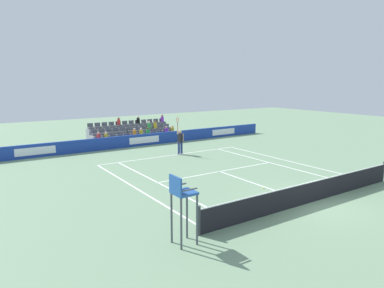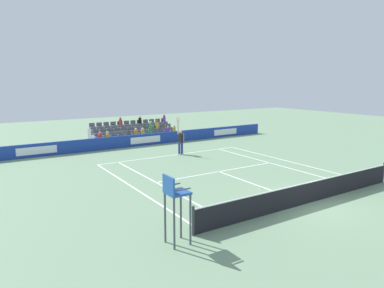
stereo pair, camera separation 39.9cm
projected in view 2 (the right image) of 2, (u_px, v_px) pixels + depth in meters
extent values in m
plane|color=gray|center=(307.00, 203.00, 15.21)|extent=(80.00, 80.00, 0.00)
cube|color=white|center=(173.00, 155.00, 25.05)|extent=(10.97, 0.10, 0.01)
cube|color=white|center=(219.00, 172.00, 20.51)|extent=(8.23, 0.10, 0.01)
cube|color=white|center=(257.00, 185.00, 17.86)|extent=(0.10, 6.40, 0.01)
cube|color=white|center=(160.00, 185.00, 17.94)|extent=(0.10, 11.89, 0.01)
cube|color=white|center=(275.00, 164.00, 22.31)|extent=(0.10, 11.89, 0.01)
cube|color=white|center=(136.00, 189.00, 17.22)|extent=(0.10, 11.89, 0.01)
cube|color=white|center=(289.00, 162.00, 23.04)|extent=(0.10, 11.89, 0.01)
cube|color=white|center=(174.00, 155.00, 24.97)|extent=(0.10, 0.20, 0.01)
cube|color=#193899|center=(145.00, 140.00, 28.80)|extent=(24.96, 0.20, 0.95)
cube|color=white|center=(226.00, 132.00, 33.12)|extent=(2.66, 0.01, 0.53)
cube|color=white|center=(146.00, 140.00, 28.71)|extent=(2.66, 0.01, 0.53)
cube|color=white|center=(37.00, 150.00, 24.29)|extent=(2.66, 0.01, 0.53)
cylinder|color=#33383D|center=(193.00, 221.00, 11.96)|extent=(0.10, 0.10, 1.07)
cylinder|color=#33383D|center=(383.00, 172.00, 18.26)|extent=(0.10, 0.10, 1.07)
cube|color=black|center=(308.00, 193.00, 15.12)|extent=(11.77, 0.02, 0.92)
cube|color=white|center=(309.00, 183.00, 15.04)|extent=(11.77, 0.04, 0.04)
cylinder|color=navy|center=(182.00, 148.00, 25.30)|extent=(0.16, 0.16, 0.90)
cylinder|color=navy|center=(179.00, 148.00, 25.16)|extent=(0.16, 0.16, 0.90)
cube|color=white|center=(182.00, 154.00, 25.38)|extent=(0.14, 0.27, 0.08)
cube|color=white|center=(179.00, 154.00, 25.23)|extent=(0.14, 0.27, 0.08)
cube|color=black|center=(181.00, 138.00, 25.10)|extent=(0.25, 0.38, 0.60)
sphere|color=#D3A884|center=(181.00, 132.00, 25.01)|extent=(0.24, 0.24, 0.24)
cylinder|color=#D3A884|center=(178.00, 130.00, 24.85)|extent=(0.09, 0.09, 0.62)
cylinder|color=#D3A884|center=(183.00, 138.00, 25.19)|extent=(0.09, 0.09, 0.56)
cylinder|color=black|center=(178.00, 124.00, 24.77)|extent=(0.04, 0.04, 0.28)
torus|color=red|center=(178.00, 120.00, 24.72)|extent=(0.06, 0.31, 0.31)
sphere|color=#D1E533|center=(178.00, 116.00, 24.67)|extent=(0.07, 0.07, 0.07)
cylinder|color=#474C54|center=(181.00, 214.00, 11.72)|extent=(0.07, 0.07, 1.71)
cylinder|color=#474C54|center=(190.00, 220.00, 11.23)|extent=(0.07, 0.07, 1.71)
cylinder|color=#474C54|center=(165.00, 218.00, 11.40)|extent=(0.07, 0.07, 1.71)
cylinder|color=#474C54|center=(174.00, 224.00, 10.91)|extent=(0.07, 0.07, 1.71)
cube|color=#23519E|center=(177.00, 192.00, 11.15)|extent=(0.70, 0.70, 0.08)
cube|color=#23519E|center=(169.00, 185.00, 10.93)|extent=(0.06, 0.70, 0.55)
cube|color=#474C54|center=(172.00, 185.00, 11.39)|extent=(0.56, 0.05, 0.04)
cube|color=#474C54|center=(183.00, 190.00, 10.86)|extent=(0.56, 0.05, 0.04)
cube|color=gray|center=(140.00, 141.00, 29.73)|extent=(7.44, 0.95, 0.42)
cube|color=#545960|center=(175.00, 134.00, 31.49)|extent=(0.48, 0.44, 0.20)
cube|color=#545960|center=(173.00, 131.00, 31.61)|extent=(0.48, 0.04, 0.30)
cube|color=#545960|center=(168.00, 135.00, 31.16)|extent=(0.48, 0.44, 0.20)
cube|color=#545960|center=(167.00, 132.00, 31.28)|extent=(0.48, 0.04, 0.30)
cube|color=#545960|center=(162.00, 135.00, 30.83)|extent=(0.48, 0.44, 0.20)
cube|color=#545960|center=(161.00, 132.00, 30.95)|extent=(0.48, 0.04, 0.30)
cube|color=#545960|center=(156.00, 136.00, 30.50)|extent=(0.48, 0.44, 0.20)
cube|color=#545960|center=(155.00, 133.00, 30.62)|extent=(0.48, 0.04, 0.30)
cube|color=#545960|center=(150.00, 136.00, 30.17)|extent=(0.48, 0.44, 0.20)
cube|color=#545960|center=(149.00, 133.00, 30.29)|extent=(0.48, 0.04, 0.30)
cube|color=#545960|center=(143.00, 137.00, 29.84)|extent=(0.48, 0.44, 0.20)
cube|color=#545960|center=(142.00, 134.00, 29.96)|extent=(0.48, 0.04, 0.30)
cube|color=#545960|center=(136.00, 138.00, 29.51)|extent=(0.48, 0.44, 0.20)
cube|color=#545960|center=(135.00, 134.00, 29.64)|extent=(0.48, 0.04, 0.30)
cube|color=#545960|center=(130.00, 138.00, 29.19)|extent=(0.48, 0.44, 0.20)
cube|color=#545960|center=(129.00, 135.00, 29.31)|extent=(0.48, 0.04, 0.30)
cube|color=#545960|center=(123.00, 139.00, 28.86)|extent=(0.48, 0.44, 0.20)
cube|color=#545960|center=(122.00, 136.00, 28.98)|extent=(0.48, 0.04, 0.30)
cube|color=#545960|center=(115.00, 140.00, 28.53)|extent=(0.48, 0.44, 0.20)
cube|color=#545960|center=(114.00, 136.00, 28.65)|extent=(0.48, 0.04, 0.30)
cube|color=#545960|center=(108.00, 140.00, 28.20)|extent=(0.48, 0.44, 0.20)
cube|color=#545960|center=(107.00, 137.00, 28.32)|extent=(0.48, 0.04, 0.30)
cube|color=#545960|center=(101.00, 141.00, 27.87)|extent=(0.48, 0.44, 0.20)
cube|color=#545960|center=(100.00, 138.00, 27.99)|extent=(0.48, 0.04, 0.30)
cube|color=gray|center=(135.00, 137.00, 30.48)|extent=(7.44, 0.95, 0.84)
cube|color=#545960|center=(169.00, 128.00, 32.20)|extent=(0.48, 0.44, 0.20)
cube|color=#545960|center=(168.00, 125.00, 32.32)|extent=(0.48, 0.04, 0.30)
cube|color=#545960|center=(163.00, 129.00, 31.87)|extent=(0.48, 0.44, 0.20)
cube|color=#545960|center=(162.00, 126.00, 31.99)|extent=(0.48, 0.04, 0.30)
cube|color=#545960|center=(157.00, 129.00, 31.54)|extent=(0.48, 0.44, 0.20)
cube|color=#545960|center=(156.00, 126.00, 31.66)|extent=(0.48, 0.04, 0.30)
cube|color=#545960|center=(151.00, 130.00, 31.21)|extent=(0.48, 0.44, 0.20)
cube|color=#545960|center=(150.00, 127.00, 31.33)|extent=(0.48, 0.04, 0.30)
cube|color=#545960|center=(145.00, 130.00, 30.88)|extent=(0.48, 0.44, 0.20)
cube|color=#545960|center=(144.00, 127.00, 31.00)|extent=(0.48, 0.04, 0.30)
cube|color=#545960|center=(138.00, 131.00, 30.55)|extent=(0.48, 0.44, 0.20)
cube|color=#545960|center=(137.00, 128.00, 30.68)|extent=(0.48, 0.04, 0.30)
cube|color=#545960|center=(132.00, 131.00, 30.23)|extent=(0.48, 0.44, 0.20)
cube|color=#545960|center=(131.00, 128.00, 30.35)|extent=(0.48, 0.04, 0.30)
cube|color=#545960|center=(125.00, 132.00, 29.90)|extent=(0.48, 0.44, 0.20)
cube|color=#545960|center=(124.00, 129.00, 30.02)|extent=(0.48, 0.04, 0.30)
cube|color=#545960|center=(118.00, 132.00, 29.57)|extent=(0.48, 0.44, 0.20)
cube|color=#545960|center=(117.00, 129.00, 29.69)|extent=(0.48, 0.04, 0.30)
cube|color=#545960|center=(111.00, 133.00, 29.24)|extent=(0.48, 0.44, 0.20)
cube|color=#545960|center=(110.00, 130.00, 29.36)|extent=(0.48, 0.04, 0.30)
cube|color=#545960|center=(104.00, 134.00, 28.91)|extent=(0.48, 0.44, 0.20)
cube|color=#545960|center=(103.00, 130.00, 29.03)|extent=(0.48, 0.04, 0.30)
cube|color=#545960|center=(97.00, 134.00, 28.58)|extent=(0.48, 0.44, 0.20)
cube|color=#545960|center=(96.00, 131.00, 28.70)|extent=(0.48, 0.04, 0.30)
cube|color=gray|center=(131.00, 133.00, 31.23)|extent=(7.44, 0.95, 1.26)
cube|color=#545960|center=(164.00, 123.00, 32.91)|extent=(0.48, 0.44, 0.20)
cube|color=#545960|center=(163.00, 120.00, 33.03)|extent=(0.48, 0.04, 0.30)
cube|color=#545960|center=(159.00, 123.00, 32.58)|extent=(0.48, 0.44, 0.20)
cube|color=#545960|center=(158.00, 120.00, 32.70)|extent=(0.48, 0.04, 0.30)
cube|color=#545960|center=(153.00, 124.00, 32.25)|extent=(0.48, 0.44, 0.20)
cube|color=#545960|center=(152.00, 121.00, 32.37)|extent=(0.48, 0.04, 0.30)
cube|color=#545960|center=(146.00, 124.00, 31.92)|extent=(0.48, 0.44, 0.20)
cube|color=#545960|center=(145.00, 121.00, 32.05)|extent=(0.48, 0.04, 0.30)
cube|color=#545960|center=(140.00, 124.00, 31.60)|extent=(0.48, 0.44, 0.20)
cube|color=#545960|center=(139.00, 121.00, 31.72)|extent=(0.48, 0.04, 0.30)
cube|color=#545960|center=(134.00, 125.00, 31.27)|extent=(0.48, 0.44, 0.20)
cube|color=#545960|center=(133.00, 122.00, 31.39)|extent=(0.48, 0.04, 0.30)
cube|color=#545960|center=(127.00, 125.00, 30.94)|extent=(0.48, 0.44, 0.20)
cube|color=#545960|center=(126.00, 122.00, 31.06)|extent=(0.48, 0.04, 0.30)
cube|color=#545960|center=(121.00, 126.00, 30.61)|extent=(0.48, 0.44, 0.20)
cube|color=#545960|center=(120.00, 123.00, 30.73)|extent=(0.48, 0.04, 0.30)
cube|color=#545960|center=(114.00, 126.00, 30.28)|extent=(0.48, 0.44, 0.20)
cube|color=#545960|center=(113.00, 123.00, 30.40)|extent=(0.48, 0.04, 0.30)
cube|color=#545960|center=(107.00, 127.00, 29.95)|extent=(0.48, 0.44, 0.20)
cube|color=#545960|center=(106.00, 124.00, 30.07)|extent=(0.48, 0.04, 0.30)
cube|color=#545960|center=(100.00, 127.00, 29.62)|extent=(0.48, 0.44, 0.20)
cube|color=#545960|center=(99.00, 124.00, 29.74)|extent=(0.48, 0.04, 0.30)
cube|color=#545960|center=(93.00, 128.00, 29.29)|extent=(0.48, 0.44, 0.20)
cube|color=#545960|center=(92.00, 125.00, 29.41)|extent=(0.48, 0.04, 0.30)
cylinder|color=purple|center=(168.00, 131.00, 31.14)|extent=(0.28, 0.28, 0.48)
sphere|color=#D3A884|center=(168.00, 127.00, 31.08)|extent=(0.20, 0.20, 0.20)
cylinder|color=yellow|center=(174.00, 130.00, 31.47)|extent=(0.28, 0.28, 0.50)
sphere|color=#D3A884|center=(174.00, 126.00, 31.41)|extent=(0.20, 0.20, 0.20)
cylinder|color=black|center=(140.00, 121.00, 31.58)|extent=(0.28, 0.28, 0.48)
sphere|color=beige|center=(140.00, 117.00, 31.52)|extent=(0.20, 0.20, 0.20)
cylinder|color=yellow|center=(157.00, 125.00, 31.52)|extent=(0.28, 0.28, 0.50)
sphere|color=brown|center=(157.00, 121.00, 31.46)|extent=(0.20, 0.20, 0.20)
cylinder|color=orange|center=(136.00, 133.00, 29.49)|extent=(0.28, 0.28, 0.52)
sphere|color=beige|center=(136.00, 129.00, 29.43)|extent=(0.20, 0.20, 0.20)
cylinder|color=yellow|center=(143.00, 133.00, 29.82)|extent=(0.28, 0.28, 0.50)
sphere|color=beige|center=(143.00, 129.00, 29.76)|extent=(0.20, 0.20, 0.20)
cylinder|color=red|center=(120.00, 122.00, 30.59)|extent=(0.28, 0.28, 0.47)
sphere|color=#9E7251|center=(120.00, 118.00, 30.53)|extent=(0.20, 0.20, 0.20)
cylinder|color=green|center=(151.00, 126.00, 31.19)|extent=(0.28, 0.28, 0.48)
sphere|color=beige|center=(151.00, 122.00, 31.13)|extent=(0.20, 0.20, 0.20)
cylinder|color=green|center=(149.00, 132.00, 30.15)|extent=(0.28, 0.28, 0.51)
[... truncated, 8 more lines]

